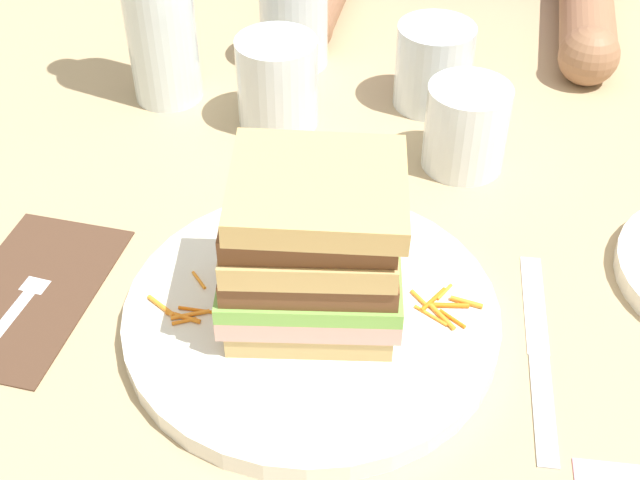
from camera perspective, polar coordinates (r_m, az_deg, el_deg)
The scene contains 24 objects.
ground_plane at distance 0.64m, azimuth 0.58°, elevation -5.21°, with size 3.00×3.00×0.00m, color tan.
main_plate at distance 0.63m, azimuth -0.57°, elevation -5.07°, with size 0.28×0.28×0.02m, color white.
sandwich at distance 0.58m, azimuth -0.54°, elevation -0.50°, with size 0.14×0.13×0.12m.
carrot_shred_0 at distance 0.63m, azimuth -8.74°, elevation -4.99°, with size 0.00×0.00×0.03m, color orange.
carrot_shred_1 at distance 0.62m, azimuth -9.22°, elevation -5.13°, with size 0.00×0.00×0.03m, color orange.
carrot_shred_2 at distance 0.62m, azimuth -9.13°, elevation -5.42°, with size 0.00×0.00×0.02m, color orange.
carrot_shred_3 at distance 0.63m, azimuth -8.39°, elevation -4.67°, with size 0.00×0.00×0.03m, color orange.
carrot_shred_4 at distance 0.63m, azimuth -10.66°, elevation -4.38°, with size 0.00×0.00×0.03m, color orange.
carrot_shred_5 at distance 0.65m, azimuth -8.27°, elevation -2.93°, with size 0.00×0.00×0.02m, color orange.
carrot_shred_6 at distance 0.64m, azimuth 8.38°, elevation -3.48°, with size 0.00×0.00×0.02m, color orange.
carrot_shred_7 at distance 0.62m, azimuth 8.24°, elevation -5.02°, with size 0.00×0.00×0.03m, color orange.
carrot_shred_8 at distance 0.63m, azimuth 8.95°, elevation -5.03°, with size 0.00×0.00×0.02m, color orange.
carrot_shred_9 at distance 0.63m, azimuth 8.63°, elevation -4.36°, with size 0.00×0.00×0.03m, color orange.
carrot_shred_10 at distance 0.63m, azimuth 7.62°, elevation -4.01°, with size 0.00×0.00×0.03m, color orange.
carrot_shred_11 at distance 0.63m, azimuth 6.73°, elevation -3.94°, with size 0.00×0.00×0.02m, color orange.
carrot_shred_12 at distance 0.64m, azimuth 9.84°, elevation -4.14°, with size 0.00×0.00×0.02m, color orange.
carrot_shred_13 at distance 0.62m, azimuth 7.49°, elevation -5.04°, with size 0.00×0.00×0.03m, color orange.
napkin_dark at distance 0.70m, azimuth -18.98°, elevation -3.35°, with size 0.10×0.17×0.00m, color #4C3323.
fork at distance 0.68m, azimuth -19.99°, elevation -4.41°, with size 0.03×0.17×0.00m.
knife at distance 0.63m, azimuth 14.54°, elevation -7.57°, with size 0.03×0.20×0.00m.
juice_glass at distance 0.78m, azimuth 9.76°, elevation 7.20°, with size 0.07×0.07×0.08m.
empty_tumbler_0 at distance 0.93m, azimuth -1.78°, elevation 14.42°, with size 0.07×0.07×0.09m, color silver.
empty_tumbler_1 at distance 0.86m, azimuth 7.66°, elevation 11.54°, with size 0.08×0.08×0.08m, color silver.
empty_tumbler_2 at distance 0.82m, azimuth -2.90°, elevation 10.54°, with size 0.08×0.08×0.09m, color silver.
Camera 1 is at (0.09, -0.43, 0.47)m, focal length 47.52 mm.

